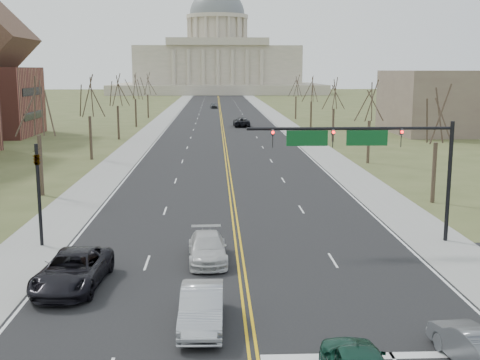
{
  "coord_description": "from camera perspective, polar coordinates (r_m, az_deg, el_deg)",
  "views": [
    {
      "loc": [
        -1.31,
        -20.87,
        10.15
      ],
      "look_at": [
        0.3,
        17.94,
        3.0
      ],
      "focal_mm": 45.0,
      "sensor_mm": 36.0,
      "label": 1
    }
  ],
  "objects": [
    {
      "name": "cross_road",
      "position": [
        28.75,
        0.39,
        -10.23
      ],
      "size": [
        120.0,
        14.0,
        0.01
      ],
      "primitive_type": "cube",
      "color": "black",
      "rests_on": "ground"
    },
    {
      "name": "car_far_sb",
      "position": [
        161.28,
        -2.5,
        7.08
      ],
      "size": [
        2.02,
        4.45,
        1.48
      ],
      "primitive_type": "imported",
      "rotation": [
        0.0,
        0.0,
        0.06
      ],
      "color": "#4A4E52",
      "rests_on": "road"
    },
    {
      "name": "ground",
      "position": [
        23.25,
        1.13,
        -15.46
      ],
      "size": [
        600.0,
        600.0,
        0.0
      ],
      "primitive_type": "plane",
      "color": "#454F27",
      "rests_on": "ground"
    },
    {
      "name": "signal_mast",
      "position": [
        35.74,
        11.84,
        3.15
      ],
      "size": [
        12.12,
        0.44,
        7.2
      ],
      "color": "black",
      "rests_on": "ground"
    },
    {
      "name": "tree_l_2",
      "position": [
        90.06,
        -11.57,
        8.17
      ],
      "size": [
        3.96,
        3.96,
        9.0
      ],
      "color": "#3C3023",
      "rests_on": "ground"
    },
    {
      "name": "tree_l_4",
      "position": [
        129.69,
        -8.77,
        8.89
      ],
      "size": [
        3.96,
        3.96,
        9.0
      ],
      "color": "#3C3023",
      "rests_on": "ground"
    },
    {
      "name": "tree_l_3",
      "position": [
        109.84,
        -9.92,
        8.6
      ],
      "size": [
        3.96,
        3.96,
        9.0
      ],
      "color": "#3C3023",
      "rests_on": "ground"
    },
    {
      "name": "car_far_nb",
      "position": [
        109.06,
        0.15,
        5.53
      ],
      "size": [
        2.98,
        6.11,
        1.67
      ],
      "primitive_type": "imported",
      "rotation": [
        0.0,
        0.0,
        3.18
      ],
      "color": "black",
      "rests_on": "road"
    },
    {
      "name": "tree_r_3",
      "position": [
        106.27,
        6.79,
        8.41
      ],
      "size": [
        3.74,
        3.74,
        8.5
      ],
      "color": "#3C3023",
      "rests_on": "ground"
    },
    {
      "name": "car_sb_inner_second",
      "position": [
        32.48,
        -3.09,
        -6.45
      ],
      "size": [
        2.23,
        5.03,
        1.43
      ],
      "primitive_type": "imported",
      "rotation": [
        0.0,
        0.0,
        0.05
      ],
      "color": "beige",
      "rests_on": "road"
    },
    {
      "name": "center_line",
      "position": [
        131.27,
        -1.82,
        5.99
      ],
      "size": [
        0.42,
        380.0,
        0.01
      ],
      "primitive_type": "cube",
      "color": "gold",
      "rests_on": "road"
    },
    {
      "name": "tree_r_2",
      "position": [
        86.6,
        8.9,
        7.92
      ],
      "size": [
        3.74,
        3.74,
        8.5
      ],
      "color": "#3C3023",
      "rests_on": "ground"
    },
    {
      "name": "tree_l_1",
      "position": [
        70.39,
        -14.13,
        7.5
      ],
      "size": [
        3.96,
        3.96,
        9.0
      ],
      "color": "#3C3023",
      "rests_on": "ground"
    },
    {
      "name": "tree_r_4",
      "position": [
        126.05,
        5.34,
        8.74
      ],
      "size": [
        3.74,
        3.74,
        8.5
      ],
      "color": "#3C3023",
      "rests_on": "ground"
    },
    {
      "name": "car_nb_outer_lead",
      "position": [
        22.99,
        21.45,
        -14.49
      ],
      "size": [
        2.02,
        4.58,
        1.46
      ],
      "primitive_type": "imported",
      "rotation": [
        0.0,
        0.0,
        3.25
      ],
      "color": "#4F5257",
      "rests_on": "road"
    },
    {
      "name": "edge_line_left",
      "position": [
        131.54,
        -6.11,
        5.95
      ],
      "size": [
        0.15,
        380.0,
        0.01
      ],
      "primitive_type": "cube",
      "color": "silver",
      "rests_on": "road"
    },
    {
      "name": "car_sb_inner_lead",
      "position": [
        24.53,
        -3.64,
        -11.97
      ],
      "size": [
        1.78,
        4.88,
        1.6
      ],
      "primitive_type": "imported",
      "rotation": [
        0.0,
        0.0,
        -0.02
      ],
      "color": "#A5A8AD",
      "rests_on": "road"
    },
    {
      "name": "stop_bar",
      "position": [
        23.18,
        14.22,
        -15.83
      ],
      "size": [
        9.5,
        0.5,
        0.01
      ],
      "primitive_type": "cube",
      "color": "silver",
      "rests_on": "road"
    },
    {
      "name": "tree_r_1",
      "position": [
        67.11,
        12.22,
        7.12
      ],
      "size": [
        3.74,
        3.74,
        8.5
      ],
      "color": "#3C3023",
      "rests_on": "ground"
    },
    {
      "name": "tree_r_0",
      "position": [
        48.05,
        18.19,
        5.61
      ],
      "size": [
        3.74,
        3.74,
        8.5
      ],
      "color": "#3C3023",
      "rests_on": "ground"
    },
    {
      "name": "bldg_right_mass",
      "position": [
        105.44,
        20.85,
        6.95
      ],
      "size": [
        25.0,
        20.0,
        10.0
      ],
      "primitive_type": "cube",
      "color": "brown",
      "rests_on": "ground"
    },
    {
      "name": "sidewalk_left",
      "position": [
        131.7,
        -7.07,
        5.93
      ],
      "size": [
        4.0,
        380.0,
        0.03
      ],
      "primitive_type": "cube",
      "color": "gray",
      "rests_on": "ground"
    },
    {
      "name": "signal_left",
      "position": [
        36.42,
        -18.58,
        -0.3
      ],
      "size": [
        0.32,
        0.36,
        6.0
      ],
      "color": "black",
      "rests_on": "ground"
    },
    {
      "name": "tree_l_0",
      "position": [
        50.99,
        -18.65,
        6.27
      ],
      "size": [
        3.96,
        3.96,
        9.0
      ],
      "color": "#3C3023",
      "rests_on": "ground"
    },
    {
      "name": "capitol",
      "position": [
        270.82,
        -2.15,
        11.28
      ],
      "size": [
        90.0,
        60.0,
        50.0
      ],
      "color": "beige",
      "rests_on": "ground"
    },
    {
      "name": "road",
      "position": [
        131.27,
        -1.82,
        5.99
      ],
      "size": [
        20.0,
        380.0,
        0.01
      ],
      "primitive_type": "cube",
      "color": "black",
      "rests_on": "ground"
    },
    {
      "name": "car_sb_outer_lead",
      "position": [
        29.7,
        -15.58,
        -8.23
      ],
      "size": [
        3.18,
        6.17,
        1.67
      ],
      "primitive_type": "imported",
      "rotation": [
        0.0,
        0.0,
        -0.07
      ],
      "color": "black",
      "rests_on": "road"
    },
    {
      "name": "edge_line_right",
      "position": [
        131.73,
        2.47,
        6.0
      ],
      "size": [
        0.15,
        380.0,
        0.01
      ],
      "primitive_type": "cube",
      "color": "silver",
      "rests_on": "road"
    },
    {
      "name": "sidewalk_right",
      "position": [
        131.94,
        3.43,
        6.0
      ],
      "size": [
        4.0,
        380.0,
        0.03
      ],
      "primitive_type": "cube",
      "color": "gray",
      "rests_on": "ground"
    }
  ]
}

